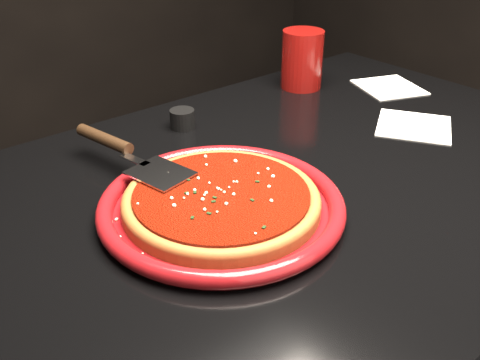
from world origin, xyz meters
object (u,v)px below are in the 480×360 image
plate (222,205)px  pizza_server (131,152)px  cup (302,59)px  ramekin (182,119)px  table (287,334)px

plate → pizza_server: pizza_server is taller
pizza_server → cup: cup is taller
cup → ramekin: 0.35m
ramekin → cup: bearing=2.6°
cup → pizza_server: bearing=-166.3°
pizza_server → ramekin: 0.21m
table → plate: 0.43m
table → ramekin: (-0.05, 0.27, 0.39)m
table → ramekin: bearing=99.7°
table → pizza_server: size_ratio=3.90×
pizza_server → ramekin: size_ratio=6.41×
table → pizza_server: 0.50m
cup → ramekin: cup is taller
plate → pizza_server: 0.19m
table → ramekin: size_ratio=24.99×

